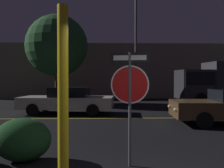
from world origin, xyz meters
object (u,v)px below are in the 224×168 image
Objects in this scene: tree_0 at (57,46)px; hedge_bush_1 at (23,140)px; passing_car_2 at (68,100)px; yellow_pole_left at (63,109)px; street_lamp at (136,32)px; delivery_truck at (217,82)px; stop_sign at (130,86)px.

hedge_bush_1 is at bearing -82.76° from tree_0.
hedge_bush_1 is at bearing -173.72° from passing_car_2.
yellow_pole_left is 14.79m from street_lamp.
yellow_pole_left is 0.48× the size of delivery_truck.
yellow_pole_left is 9.58m from passing_car_2.
passing_car_2 is at bearing 110.82° from delivery_truck.
street_lamp is at bearing 71.56° from hedge_bush_1.
hedge_bush_1 is 13.31m from tree_0.
passing_car_2 is at bearing 97.80° from yellow_pole_left.
delivery_truck is 0.90× the size of tree_0.
yellow_pole_left is at bearing -101.23° from street_lamp.
yellow_pole_left is at bearing 144.15° from delivery_truck.
stop_sign is 13.86m from tree_0.
tree_0 reaches higher than hedge_bush_1.
tree_0 reaches higher than stop_sign.
passing_car_2 is 0.77× the size of tree_0.
delivery_truck reaches higher than hedge_bush_1.
delivery_truck reaches higher than passing_car_2.
stop_sign is 0.47× the size of passing_car_2.
stop_sign is 1.89× the size of hedge_bush_1.
stop_sign is at bearing -97.94° from street_lamp.
street_lamp is 1.30× the size of tree_0.
hedge_bush_1 is 13.44m from street_lamp.
stop_sign is at bearing -73.43° from tree_0.
yellow_pole_left is 0.33× the size of street_lamp.
tree_0 is at bearing 116.85° from stop_sign.
stop_sign is 0.84× the size of yellow_pole_left.
street_lamp is (-5.82, -0.10, 3.44)m from delivery_truck.
yellow_pole_left is 15.28m from tree_0.
street_lamp is at bearing 78.77° from yellow_pole_left.
tree_0 is at bearing 82.48° from delivery_truck.
street_lamp is (4.09, 4.60, 4.34)m from passing_car_2.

